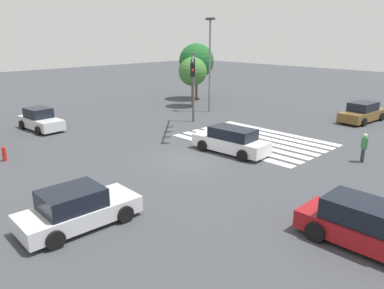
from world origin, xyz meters
TOP-DOWN VIEW (x-y plane):
  - ground_plane at (0.00, 0.00)m, footprint 122.27×122.27m
  - crosswalk_markings at (0.00, -5.90)m, footprint 9.57×6.30m
  - traffic_signal_mast at (4.86, -4.86)m, footprint 5.01×5.01m
  - car_0 at (-0.72, -2.59)m, footprint 4.85×2.19m
  - car_1 at (-10.63, 2.19)m, footprint 4.71×2.05m
  - car_2 at (-2.51, 8.43)m, footprint 2.26×4.49m
  - car_3 at (-2.83, -16.76)m, footprint 2.32×5.02m
  - car_4 at (12.93, 3.23)m, footprint 4.27×2.15m
  - pedestrian at (-7.00, -6.54)m, footprint 0.41×0.41m
  - street_light_pole_a at (8.64, -10.67)m, footprint 0.80×0.36m
  - tree_corner_a at (11.56, -11.41)m, footprint 2.74×2.74m
  - tree_corner_c at (14.36, -14.73)m, footprint 3.73×3.73m
  - fire_hydrant at (7.28, 7.75)m, footprint 0.22×0.22m

SIDE VIEW (x-z plane):
  - ground_plane at x=0.00m, z-range 0.00..0.00m
  - crosswalk_markings at x=0.00m, z-range 0.00..0.01m
  - fire_hydrant at x=7.28m, z-range 0.00..0.86m
  - car_2 at x=-2.51m, z-range -0.06..1.45m
  - car_4 at x=12.93m, z-range -0.08..1.54m
  - car_3 at x=-2.83m, z-range -0.07..1.54m
  - car_1 at x=-10.63m, z-range -0.06..1.54m
  - car_0 at x=-0.72m, z-range -0.03..1.54m
  - pedestrian at x=-7.00m, z-range 0.09..1.75m
  - tree_corner_a at x=11.56m, z-range 1.01..5.80m
  - tree_corner_c at x=14.36m, z-range 1.12..7.10m
  - traffic_signal_mast at x=4.86m, z-range 1.47..6.97m
  - street_light_pole_a at x=8.64m, z-range 0.80..9.06m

